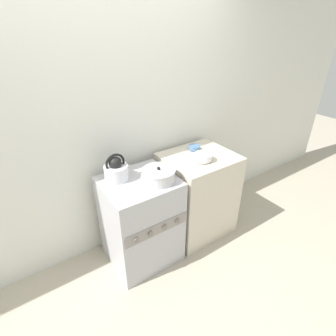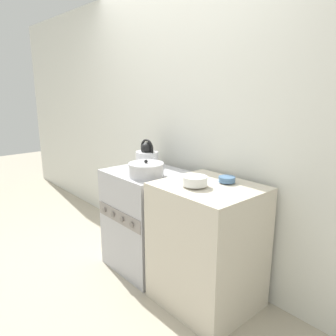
{
  "view_description": "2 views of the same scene",
  "coord_description": "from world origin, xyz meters",
  "px_view_note": "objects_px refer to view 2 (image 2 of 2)",
  "views": [
    {
      "loc": [
        -0.86,
        -1.43,
        2.08
      ],
      "look_at": [
        0.3,
        0.27,
        0.92
      ],
      "focal_mm": 28.0,
      "sensor_mm": 36.0,
      "label": 1
    },
    {
      "loc": [
        2.15,
        -1.34,
        1.59
      ],
      "look_at": [
        0.26,
        0.31,
        0.96
      ],
      "focal_mm": 35.0,
      "sensor_mm": 36.0,
      "label": 2
    }
  ],
  "objects_px": {
    "stove": "(146,219)",
    "small_ceramic_bowl": "(227,179)",
    "kettle": "(147,156)",
    "cooking_pot": "(146,170)",
    "enamel_bowl": "(195,181)"
  },
  "relations": [
    {
      "from": "stove",
      "to": "cooking_pot",
      "type": "bearing_deg",
      "value": -35.54
    },
    {
      "from": "stove",
      "to": "enamel_bowl",
      "type": "bearing_deg",
      "value": -6.64
    },
    {
      "from": "cooking_pot",
      "to": "small_ceramic_bowl",
      "type": "distance_m",
      "value": 0.66
    },
    {
      "from": "stove",
      "to": "small_ceramic_bowl",
      "type": "distance_m",
      "value": 0.91
    },
    {
      "from": "kettle",
      "to": "stove",
      "type": "bearing_deg",
      "value": -42.03
    },
    {
      "from": "stove",
      "to": "enamel_bowl",
      "type": "height_order",
      "value": "enamel_bowl"
    },
    {
      "from": "stove",
      "to": "small_ceramic_bowl",
      "type": "relative_size",
      "value": 7.45
    },
    {
      "from": "stove",
      "to": "small_ceramic_bowl",
      "type": "bearing_deg",
      "value": 12.26
    },
    {
      "from": "small_ceramic_bowl",
      "to": "cooking_pot",
      "type": "bearing_deg",
      "value": -156.37
    },
    {
      "from": "kettle",
      "to": "cooking_pot",
      "type": "bearing_deg",
      "value": -38.9
    },
    {
      "from": "kettle",
      "to": "small_ceramic_bowl",
      "type": "bearing_deg",
      "value": 2.3
    },
    {
      "from": "stove",
      "to": "kettle",
      "type": "relative_size",
      "value": 3.53
    },
    {
      "from": "cooking_pot",
      "to": "enamel_bowl",
      "type": "height_order",
      "value": "cooking_pot"
    },
    {
      "from": "stove",
      "to": "small_ceramic_bowl",
      "type": "xyz_separation_m",
      "value": [
        0.74,
        0.16,
        0.5
      ]
    },
    {
      "from": "kettle",
      "to": "small_ceramic_bowl",
      "type": "distance_m",
      "value": 0.88
    }
  ]
}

